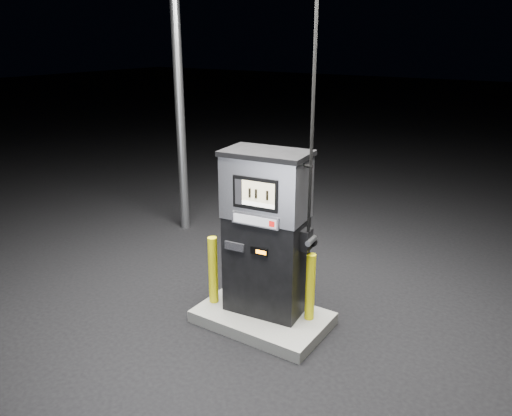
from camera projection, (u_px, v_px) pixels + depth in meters
The scene contains 5 objects.
ground at pixel (263, 323), 6.27m from camera, with size 80.00×80.00×0.00m, color black.
pump_island at pixel (263, 317), 6.25m from camera, with size 1.60×1.00×0.15m, color slate.
fuel_dispenser at pixel (266, 232), 5.97m from camera, with size 1.15×0.71×4.21m.
bollard_left at pixel (213, 270), 6.34m from camera, with size 0.12×0.12×0.89m, color yellow.
bollard_right at pixel (310, 287), 5.95m from camera, with size 0.11×0.11×0.85m, color yellow.
Camera 1 is at (2.92, -4.61, 3.41)m, focal length 35.00 mm.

